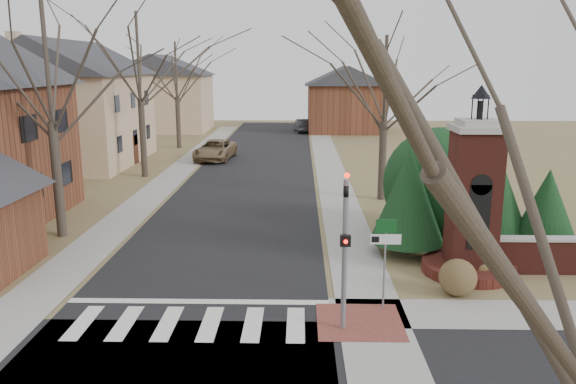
{
  "coord_description": "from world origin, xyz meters",
  "views": [
    {
      "loc": [
        3.09,
        -13.66,
        7.1
      ],
      "look_at": [
        2.67,
        6.0,
        2.63
      ],
      "focal_mm": 35.0,
      "sensor_mm": 36.0,
      "label": 1
    }
  ],
  "objects_px": {
    "traffic_signal_pole": "(345,239)",
    "brick_gate_monument": "(472,213)",
    "distant_car": "(303,125)",
    "sign_post": "(385,246)",
    "pickup_truck": "(215,150)"
  },
  "relations": [
    {
      "from": "brick_gate_monument",
      "to": "pickup_truck",
      "type": "relative_size",
      "value": 1.2
    },
    {
      "from": "traffic_signal_pole",
      "to": "sign_post",
      "type": "distance_m",
      "value": 2.02
    },
    {
      "from": "pickup_truck",
      "to": "distant_car",
      "type": "relative_size",
      "value": 1.26
    },
    {
      "from": "traffic_signal_pole",
      "to": "pickup_truck",
      "type": "distance_m",
      "value": 29.26
    },
    {
      "from": "sign_post",
      "to": "traffic_signal_pole",
      "type": "bearing_deg",
      "value": -132.43
    },
    {
      "from": "traffic_signal_pole",
      "to": "sign_post",
      "type": "bearing_deg",
      "value": 47.57
    },
    {
      "from": "traffic_signal_pole",
      "to": "brick_gate_monument",
      "type": "height_order",
      "value": "brick_gate_monument"
    },
    {
      "from": "traffic_signal_pole",
      "to": "distant_car",
      "type": "distance_m",
      "value": 46.62
    },
    {
      "from": "pickup_truck",
      "to": "brick_gate_monument",
      "type": "bearing_deg",
      "value": -56.98
    },
    {
      "from": "sign_post",
      "to": "brick_gate_monument",
      "type": "xyz_separation_m",
      "value": [
        3.41,
        3.01,
        0.22
      ]
    },
    {
      "from": "brick_gate_monument",
      "to": "distant_car",
      "type": "relative_size",
      "value": 1.51
    },
    {
      "from": "pickup_truck",
      "to": "distant_car",
      "type": "distance_m",
      "value": 19.62
    },
    {
      "from": "pickup_truck",
      "to": "distant_car",
      "type": "bearing_deg",
      "value": 75.17
    },
    {
      "from": "brick_gate_monument",
      "to": "distant_car",
      "type": "distance_m",
      "value": 42.55
    },
    {
      "from": "traffic_signal_pole",
      "to": "brick_gate_monument",
      "type": "bearing_deg",
      "value": 43.24
    }
  ]
}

